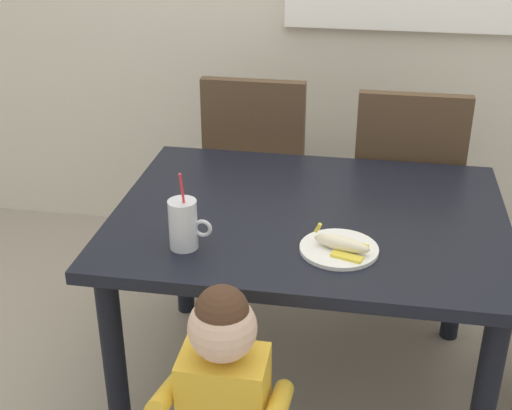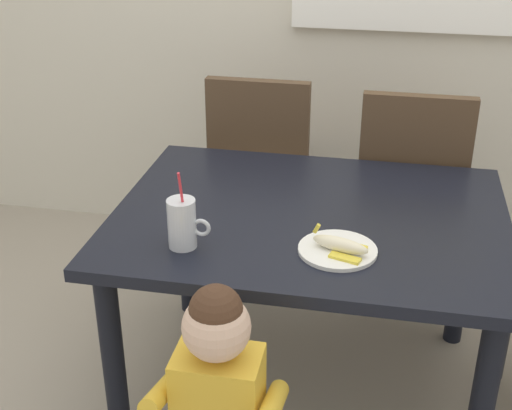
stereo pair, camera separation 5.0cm
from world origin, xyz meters
TOP-DOWN VIEW (x-y plane):
  - ground_plane at (0.00, 0.00)m, footprint 24.00×24.00m
  - dining_table at (0.00, 0.00)m, footprint 1.26×0.96m
  - dining_chair_left at (-0.29, 0.73)m, footprint 0.44×0.45m
  - dining_chair_right at (0.33, 0.66)m, footprint 0.44×0.45m
  - toddler_standing at (-0.14, -0.67)m, footprint 0.33×0.24m
  - milk_cup at (-0.34, -0.29)m, footprint 0.13×0.08m
  - snack_plate at (0.11, -0.23)m, footprint 0.23×0.23m
  - peeled_banana at (0.12, -0.25)m, footprint 0.18×0.13m

SIDE VIEW (x-z plane):
  - ground_plane at x=0.00m, z-range 0.00..0.00m
  - toddler_standing at x=-0.14m, z-range 0.11..0.95m
  - dining_chair_left at x=-0.29m, z-range 0.06..1.02m
  - dining_chair_right at x=0.33m, z-range 0.06..1.02m
  - dining_table at x=0.00m, z-range 0.26..0.97m
  - snack_plate at x=0.11m, z-range 0.71..0.73m
  - peeled_banana at x=0.12m, z-range 0.71..0.78m
  - milk_cup at x=-0.34m, z-range 0.66..0.91m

